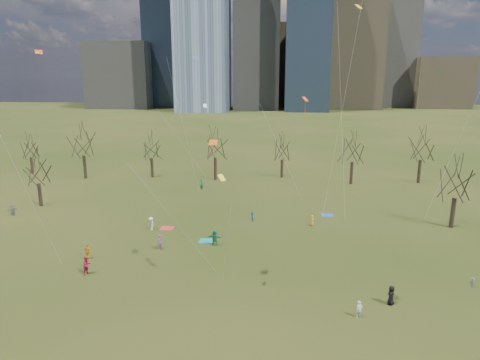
# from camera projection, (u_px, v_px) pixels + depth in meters

# --- Properties ---
(ground) EXTENTS (500.00, 500.00, 0.00)m
(ground) POSITION_uv_depth(u_px,v_px,m) (228.00, 288.00, 38.35)
(ground) COLOR black
(ground) RESTS_ON ground
(downtown_skyline) EXTENTS (212.50, 78.00, 118.00)m
(downtown_skyline) POSITION_uv_depth(u_px,v_px,m) (268.00, 36.00, 232.87)
(downtown_skyline) COLOR slate
(downtown_skyline) RESTS_ON ground
(bare_tree_row) EXTENTS (113.04, 29.80, 9.50)m
(bare_tree_row) POSITION_uv_depth(u_px,v_px,m) (253.00, 150.00, 72.88)
(bare_tree_row) COLOR black
(bare_tree_row) RESTS_ON ground
(blanket_teal) EXTENTS (1.60, 1.50, 0.03)m
(blanket_teal) POSITION_uv_depth(u_px,v_px,m) (206.00, 241.00, 49.06)
(blanket_teal) COLOR teal
(blanket_teal) RESTS_ON ground
(blanket_navy) EXTENTS (1.60, 1.50, 0.03)m
(blanket_navy) POSITION_uv_depth(u_px,v_px,m) (327.00, 215.00, 58.04)
(blanket_navy) COLOR #234AA5
(blanket_navy) RESTS_ON ground
(blanket_crimson) EXTENTS (1.60, 1.50, 0.03)m
(blanket_crimson) POSITION_uv_depth(u_px,v_px,m) (167.00, 228.00, 53.12)
(blanket_crimson) COLOR red
(blanket_crimson) RESTS_ON ground
(person_1) EXTENTS (0.60, 0.49, 1.41)m
(person_1) POSITION_uv_depth(u_px,v_px,m) (359.00, 309.00, 33.45)
(person_1) COLOR silver
(person_1) RESTS_ON ground
(person_2) EXTENTS (0.95, 1.06, 1.78)m
(person_2) POSITION_uv_depth(u_px,v_px,m) (87.00, 265.00, 40.76)
(person_2) COLOR #A31739
(person_2) RESTS_ON ground
(person_3) EXTENTS (0.67, 0.70, 0.95)m
(person_3) POSITION_uv_depth(u_px,v_px,m) (473.00, 282.00, 38.27)
(person_3) COLOR #5E5E63
(person_3) RESTS_ON ground
(person_4) EXTENTS (1.02, 0.62, 1.62)m
(person_4) POSITION_uv_depth(u_px,v_px,m) (88.00, 252.00, 44.12)
(person_4) COLOR gold
(person_4) RESTS_ON ground
(person_5) EXTENTS (1.72, 0.74, 1.79)m
(person_5) POSITION_uv_depth(u_px,v_px,m) (215.00, 238.00, 47.63)
(person_5) COLOR #1A764C
(person_5) RESTS_ON ground
(person_6) EXTENTS (0.81, 0.96, 1.66)m
(person_6) POSITION_uv_depth(u_px,v_px,m) (391.00, 295.00, 35.34)
(person_6) COLOR black
(person_6) RESTS_ON ground
(person_7) EXTENTS (0.41, 0.62, 1.69)m
(person_7) POSITION_uv_depth(u_px,v_px,m) (159.00, 242.00, 46.53)
(person_7) COLOR #82458B
(person_7) RESTS_ON ground
(person_8) EXTENTS (0.58, 0.68, 1.23)m
(person_8) POSITION_uv_depth(u_px,v_px,m) (252.00, 217.00, 55.53)
(person_8) COLOR #286AAF
(person_8) RESTS_ON ground
(person_9) EXTENTS (1.17, 1.19, 1.64)m
(person_9) POSITION_uv_depth(u_px,v_px,m) (151.00, 223.00, 52.42)
(person_9) COLOR silver
(person_9) RESTS_ON ground
(person_11) EXTENTS (1.47, 1.20, 1.57)m
(person_11) POSITION_uv_depth(u_px,v_px,m) (13.00, 210.00, 57.81)
(person_11) COLOR slate
(person_11) RESTS_ON ground
(person_12) EXTENTS (0.60, 0.76, 1.37)m
(person_12) POSITION_uv_depth(u_px,v_px,m) (312.00, 220.00, 53.93)
(person_12) COLOR orange
(person_12) RESTS_ON ground
(person_13) EXTENTS (0.82, 0.78, 1.89)m
(person_13) POSITION_uv_depth(u_px,v_px,m) (202.00, 184.00, 70.78)
(person_13) COLOR #1A764D
(person_13) RESTS_ON ground
(kites_airborne) EXTENTS (61.32, 46.07, 28.39)m
(kites_airborne) POSITION_uv_depth(u_px,v_px,m) (295.00, 135.00, 45.11)
(kites_airborne) COLOR #E95113
(kites_airborne) RESTS_ON ground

